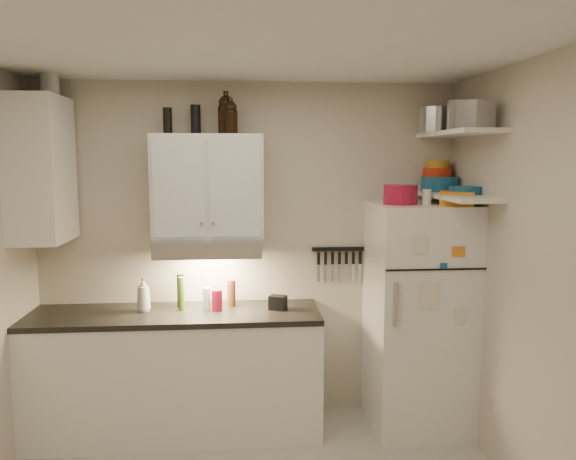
{
  "coord_description": "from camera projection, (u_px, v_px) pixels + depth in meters",
  "views": [
    {
      "loc": [
        -0.07,
        -2.81,
        2.03
      ],
      "look_at": [
        0.25,
        0.9,
        1.55
      ],
      "focal_mm": 35.0,
      "sensor_mm": 36.0,
      "label": 1
    }
  ],
  "objects": [
    {
      "name": "ceiling",
      "position": [
        252.0,
        37.0,
        2.71
      ],
      "size": [
        3.2,
        3.0,
        0.02
      ],
      "primitive_type": "cube",
      "color": "white",
      "rests_on": "ground"
    },
    {
      "name": "back_wall",
      "position": [
        249.0,
        252.0,
        4.37
      ],
      "size": [
        3.2,
        0.02,
        2.6
      ],
      "primitive_type": "cube",
      "color": "beige",
      "rests_on": "ground"
    },
    {
      "name": "right_wall",
      "position": [
        554.0,
        295.0,
        3.01
      ],
      "size": [
        0.02,
        3.0,
        2.6
      ],
      "primitive_type": "cube",
      "color": "beige",
      "rests_on": "ground"
    },
    {
      "name": "base_cabinet",
      "position": [
        176.0,
        375.0,
        4.13
      ],
      "size": [
        2.1,
        0.6,
        0.88
      ],
      "primitive_type": "cube",
      "color": "white",
      "rests_on": "floor"
    },
    {
      "name": "countertop",
      "position": [
        175.0,
        315.0,
        4.07
      ],
      "size": [
        2.1,
        0.62,
        0.04
      ],
      "primitive_type": "cube",
      "color": "black",
      "rests_on": "base_cabinet"
    },
    {
      "name": "upper_cabinet",
      "position": [
        208.0,
        186.0,
        4.1
      ],
      "size": [
        0.8,
        0.33,
        0.75
      ],
      "primitive_type": "cube",
      "color": "white",
      "rests_on": "back_wall"
    },
    {
      "name": "side_cabinet",
      "position": [
        41.0,
        170.0,
        3.86
      ],
      "size": [
        0.33,
        0.55,
        1.0
      ],
      "primitive_type": "cube",
      "color": "white",
      "rests_on": "left_wall"
    },
    {
      "name": "range_hood",
      "position": [
        209.0,
        246.0,
        4.1
      ],
      "size": [
        0.76,
        0.46,
        0.12
      ],
      "primitive_type": "cube",
      "color": "silver",
      "rests_on": "back_wall"
    },
    {
      "name": "fridge",
      "position": [
        418.0,
        317.0,
        4.19
      ],
      "size": [
        0.7,
        0.68,
        1.7
      ],
      "primitive_type": "cube",
      "color": "white",
      "rests_on": "floor"
    },
    {
      "name": "shelf_hi",
      "position": [
        458.0,
        133.0,
        3.9
      ],
      "size": [
        0.3,
        0.95,
        0.03
      ],
      "primitive_type": "cube",
      "color": "white",
      "rests_on": "right_wall"
    },
    {
      "name": "shelf_lo",
      "position": [
        456.0,
        196.0,
        3.95
      ],
      "size": [
        0.3,
        0.95,
        0.03
      ],
      "primitive_type": "cube",
      "color": "white",
      "rests_on": "right_wall"
    },
    {
      "name": "knife_strip",
      "position": [
        339.0,
        249.0,
        4.4
      ],
      "size": [
        0.42,
        0.02,
        0.03
      ],
      "primitive_type": "cube",
      "color": "black",
      "rests_on": "back_wall"
    },
    {
      "name": "dutch_oven",
      "position": [
        400.0,
        195.0,
        4.0
      ],
      "size": [
        0.28,
        0.28,
        0.14
      ],
      "primitive_type": "cylinder",
      "rotation": [
        0.0,
        0.0,
        -0.19
      ],
      "color": "maroon",
      "rests_on": "fridge"
    },
    {
      "name": "book_stack",
      "position": [
        456.0,
        198.0,
        3.94
      ],
      "size": [
        0.31,
        0.35,
        0.1
      ],
      "primitive_type": "cube",
      "rotation": [
        0.0,
        0.0,
        -0.35
      ],
      "color": "orange",
      "rests_on": "fridge"
    },
    {
      "name": "spice_jar",
      "position": [
        427.0,
        197.0,
        3.98
      ],
      "size": [
        0.07,
        0.07,
        0.11
      ],
      "primitive_type": "cylinder",
      "rotation": [
        0.0,
        0.0,
        -0.01
      ],
      "color": "silver",
      "rests_on": "fridge"
    },
    {
      "name": "stock_pot",
      "position": [
        436.0,
        120.0,
        4.14
      ],
      "size": [
        0.28,
        0.28,
        0.18
      ],
      "primitive_type": "cylinder",
      "rotation": [
        0.0,
        0.0,
        -0.1
      ],
      "color": "silver",
      "rests_on": "shelf_hi"
    },
    {
      "name": "tin_a",
      "position": [
        463.0,
        116.0,
        3.86
      ],
      "size": [
        0.24,
        0.23,
        0.2
      ],
      "primitive_type": "cube",
      "rotation": [
        0.0,
        0.0,
        -0.26
      ],
      "color": "#AAAAAD",
      "rests_on": "shelf_hi"
    },
    {
      "name": "tin_b",
      "position": [
        476.0,
        115.0,
        3.57
      ],
      "size": [
        0.23,
        0.23,
        0.17
      ],
      "primitive_type": "cube",
      "rotation": [
        0.0,
        0.0,
        0.4
      ],
      "color": "#AAAAAD",
      "rests_on": "shelf_hi"
    },
    {
      "name": "bowl_teal",
      "position": [
        440.0,
        184.0,
        4.29
      ],
      "size": [
        0.28,
        0.28,
        0.11
      ],
      "primitive_type": "cylinder",
      "color": "#175381",
      "rests_on": "shelf_lo"
    },
    {
      "name": "bowl_orange",
      "position": [
        437.0,
        172.0,
        4.35
      ],
      "size": [
        0.22,
        0.22,
        0.07
      ],
      "primitive_type": "cylinder",
      "color": "red",
      "rests_on": "bowl_teal"
    },
    {
      "name": "bowl_yellow",
      "position": [
        438.0,
        164.0,
        4.35
      ],
      "size": [
        0.17,
        0.17,
        0.06
      ],
      "primitive_type": "cylinder",
      "color": "#B88A20",
      "rests_on": "bowl_orange"
    },
    {
      "name": "plates",
      "position": [
        466.0,
        190.0,
        3.95
      ],
      "size": [
        0.29,
        0.29,
        0.06
      ],
      "primitive_type": "cylinder",
      "rotation": [
        0.0,
        0.0,
        -0.31
      ],
      "color": "#175381",
      "rests_on": "shelf_lo"
    },
    {
      "name": "growler_a",
      "position": [
        226.0,
        114.0,
        4.05
      ],
      "size": [
        0.14,
        0.14,
        0.28
      ],
      "primitive_type": null,
      "rotation": [
        0.0,
        0.0,
        0.17
      ],
      "color": "black",
      "rests_on": "upper_cabinet"
    },
    {
      "name": "growler_b",
      "position": [
        231.0,
        117.0,
        4.01
      ],
      "size": [
        0.13,
        0.13,
        0.24
      ],
      "primitive_type": null,
      "rotation": [
        0.0,
        0.0,
        0.33
      ],
      "color": "black",
      "rests_on": "upper_cabinet"
    },
    {
      "name": "thermos_a",
      "position": [
        196.0,
        120.0,
        4.09
      ],
      "size": [
        0.09,
        0.09,
        0.21
      ],
      "primitive_type": "cylinder",
      "rotation": [
        0.0,
        0.0,
        0.25
      ],
      "color": "black",
      "rests_on": "upper_cabinet"
    },
    {
      "name": "thermos_b",
      "position": [
        168.0,
        121.0,
        4.05
      ],
      "size": [
        0.08,
        0.08,
        0.19
      ],
      "primitive_type": "cylinder",
      "rotation": [
        0.0,
        0.0,
        -0.31
      ],
      "color": "black",
      "rests_on": "upper_cabinet"
    },
    {
      "name": "side_jar",
      "position": [
        49.0,
        84.0,
        3.88
      ],
      "size": [
        0.15,
        0.15,
        0.17
      ],
      "primitive_type": "cylinder",
      "rotation": [
        0.0,
        0.0,
        0.19
      ],
      "color": "silver",
      "rests_on": "side_cabinet"
    },
    {
      "name": "soap_bottle",
      "position": [
        143.0,
        292.0,
        4.07
      ],
      "size": [
        0.14,
        0.14,
        0.28
      ],
      "primitive_type": "imported",
      "rotation": [
        0.0,
        0.0,
        0.34
      ],
      "color": "white",
      "rests_on": "countertop"
    },
    {
      "name": "pepper_mill",
      "position": [
        231.0,
        293.0,
        4.22
      ],
      "size": [
        0.07,
        0.07,
        0.2
      ],
      "primitive_type": "cylinder",
      "rotation": [
        0.0,
        0.0,
        -0.17
      ],
      "color": "brown",
      "rests_on": "countertop"
    },
    {
      "name": "oil_bottle",
      "position": [
        182.0,
        294.0,
        4.1
      ],
      "size": [
        0.05,
        0.05,
        0.25
      ],
      "primitive_type": "cylinder",
      "rotation": [
        0.0,
        0.0,
        0.03
      ],
      "color": "#3E741D",
      "rests_on": "countertop"
    },
    {
      "name": "vinegar_bottle",
      "position": [
        180.0,
        291.0,
        4.19
      ],
      "size": [
        0.05,
        0.05,
        0.25
      ],
      "primitive_type": "cylinder",
      "rotation": [
        0.0,
        0.0,
        0.06
      ],
      "color": "black",
      "rests_on": "countertop"
    },
    {
      "name": "clear_bottle",
      "position": [
        207.0,
        299.0,
        4.11
      ],
      "size": [
        0.06,
        0.06,
        0.17
      ],
      "primitive_type": "cylinder",
      "rotation": [
        0.0,
        0.0,
        0.01
      ],
      "color": "silver",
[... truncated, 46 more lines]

